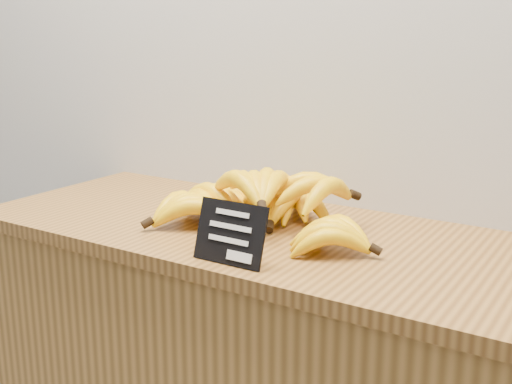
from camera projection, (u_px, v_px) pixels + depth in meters
The scene contains 3 objects.
counter_top at pixel (268, 235), 1.37m from camera, with size 1.31×0.54×0.03m, color olive.
chalkboard_sign at pixel (230, 233), 1.15m from camera, with size 0.14×0.01×0.11m, color black.
banana_pile at pixel (261, 203), 1.38m from camera, with size 0.55×0.35×0.13m.
Camera 1 is at (0.72, 1.63, 1.34)m, focal length 45.00 mm.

